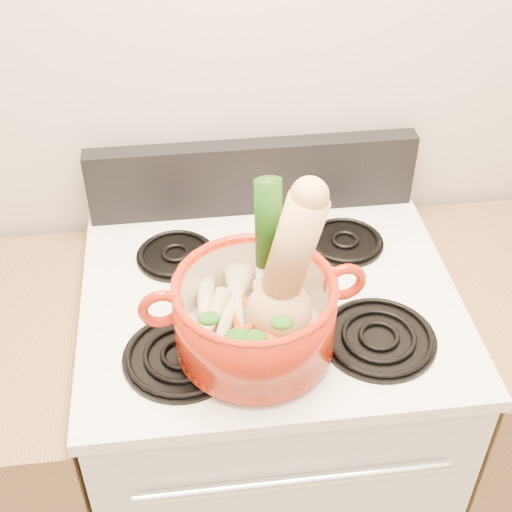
{
  "coord_description": "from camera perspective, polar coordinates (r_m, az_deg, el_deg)",
  "views": [
    {
      "loc": [
        -0.16,
        0.32,
        1.96
      ],
      "look_at": [
        -0.05,
        1.23,
        1.2
      ],
      "focal_mm": 50.0,
      "sensor_mm": 36.0,
      "label": 1
    }
  ],
  "objects": [
    {
      "name": "ginger",
      "position": [
        1.39,
        1.17,
        -2.58
      ],
      "size": [
        0.09,
        0.08,
        0.04
      ],
      "primitive_type": "ellipsoid",
      "rotation": [
        0.0,
        0.0,
        -0.42
      ],
      "color": "#D4BF82",
      "rests_on": "dutch_oven"
    },
    {
      "name": "parsnip_1",
      "position": [
        1.33,
        -4.12,
        -4.84
      ],
      "size": [
        0.06,
        0.2,
        0.06
      ],
      "primitive_type": "cone",
      "rotation": [
        1.66,
        0.0,
        -0.09
      ],
      "color": "beige",
      "rests_on": "dutch_oven"
    },
    {
      "name": "dutch_oven",
      "position": [
        1.31,
        -0.11,
        -4.74
      ],
      "size": [
        0.32,
        0.32,
        0.15
      ],
      "primitive_type": "cylinder",
      "rotation": [
        0.0,
        0.0,
        0.09
      ],
      "color": "#A61E0A",
      "rests_on": "burner_front_left"
    },
    {
      "name": "oven_handle",
      "position": [
        1.4,
        3.03,
        -17.59
      ],
      "size": [
        0.6,
        0.02,
        0.02
      ],
      "primitive_type": "cylinder",
      "rotation": [
        0.0,
        1.57,
        0.0
      ],
      "color": "silver",
      "rests_on": "stove_body"
    },
    {
      "name": "burner_front_left",
      "position": [
        1.36,
        -5.97,
        -7.88
      ],
      "size": [
        0.22,
        0.22,
        0.02
      ],
      "primitive_type": "cylinder",
      "color": "black",
      "rests_on": "cooktop"
    },
    {
      "name": "parsnip_0",
      "position": [
        1.33,
        -2.35,
        -4.96
      ],
      "size": [
        0.13,
        0.25,
        0.07
      ],
      "primitive_type": "cone",
      "rotation": [
        1.66,
        0.0,
        -0.36
      ],
      "color": "beige",
      "rests_on": "dutch_oven"
    },
    {
      "name": "pot_handle_right",
      "position": [
        1.31,
        7.09,
        -2.07
      ],
      "size": [
        0.08,
        0.03,
        0.08
      ],
      "primitive_type": "torus",
      "rotation": [
        1.57,
        0.0,
        0.09
      ],
      "color": "#A61E0A",
      "rests_on": "dutch_oven"
    },
    {
      "name": "wall_back",
      "position": [
        1.58,
        -0.52,
        15.21
      ],
      "size": [
        3.5,
        0.02,
        2.6
      ],
      "primitive_type": "cube",
      "color": "beige",
      "rests_on": "floor"
    },
    {
      "name": "carrot_2",
      "position": [
        1.3,
        0.35,
        -5.63
      ],
      "size": [
        0.08,
        0.17,
        0.04
      ],
      "primitive_type": "cone",
      "rotation": [
        1.66,
        0.0,
        0.33
      ],
      "color": "#DE410B",
      "rests_on": "dutch_oven"
    },
    {
      "name": "stove_body",
      "position": [
        1.85,
        0.93,
        -14.13
      ],
      "size": [
        0.76,
        0.65,
        0.92
      ],
      "primitive_type": "cube",
      "color": "silver",
      "rests_on": "floor"
    },
    {
      "name": "leek",
      "position": [
        1.26,
        1.02,
        0.24
      ],
      "size": [
        0.06,
        0.08,
        0.32
      ],
      "primitive_type": "cylinder",
      "rotation": [
        -0.09,
        0.0,
        0.1
      ],
      "color": "silver",
      "rests_on": "dutch_oven"
    },
    {
      "name": "parsnip_3",
      "position": [
        1.3,
        -3.82,
        -5.48
      ],
      "size": [
        0.1,
        0.16,
        0.05
      ],
      "primitive_type": "cone",
      "rotation": [
        1.66,
        0.0,
        -0.46
      ],
      "color": "beige",
      "rests_on": "dutch_oven"
    },
    {
      "name": "burner_back_left",
      "position": [
        1.58,
        -6.44,
        0.17
      ],
      "size": [
        0.17,
        0.17,
        0.02
      ],
      "primitive_type": "cylinder",
      "color": "black",
      "rests_on": "cooktop"
    },
    {
      "name": "control_backsplash",
      "position": [
        1.66,
        -0.27,
        6.33
      ],
      "size": [
        0.76,
        0.05,
        0.18
      ],
      "primitive_type": "cube",
      "color": "black",
      "rests_on": "cooktop"
    },
    {
      "name": "carrot_1",
      "position": [
        1.29,
        -1.5,
        -7.1
      ],
      "size": [
        0.05,
        0.15,
        0.04
      ],
      "primitive_type": "cone",
      "rotation": [
        1.66,
        0.0,
        -0.11
      ],
      "color": "#BD5509",
      "rests_on": "dutch_oven"
    },
    {
      "name": "carrot_0",
      "position": [
        1.28,
        -1.02,
        -7.2
      ],
      "size": [
        0.05,
        0.16,
        0.05
      ],
      "primitive_type": "cone",
      "rotation": [
        1.66,
        0.0,
        0.13
      ],
      "color": "#B73209",
      "rests_on": "dutch_oven"
    },
    {
      "name": "squash",
      "position": [
        1.24,
        2.01,
        -1.01
      ],
      "size": [
        0.22,
        0.18,
        0.33
      ],
      "primitive_type": null,
      "rotation": [
        0.0,
        0.22,
        -0.34
      ],
      "color": "tan",
      "rests_on": "dutch_oven"
    },
    {
      "name": "cooktop",
      "position": [
        1.5,
        1.11,
        -3.37
      ],
      "size": [
        0.78,
        0.67,
        0.03
      ],
      "primitive_type": "cube",
      "color": "white",
      "rests_on": "stove_body"
    },
    {
      "name": "burner_front_right",
      "position": [
        1.4,
        9.8,
        -6.4
      ],
      "size": [
        0.22,
        0.22,
        0.02
      ],
      "primitive_type": "cylinder",
      "color": "black",
      "rests_on": "cooktop"
    },
    {
      "name": "pot_handle_left",
      "position": [
        1.26,
        -7.61,
        -4.21
      ],
      "size": [
        0.08,
        0.03,
        0.08
      ],
      "primitive_type": "torus",
      "rotation": [
        1.57,
        0.0,
        0.09
      ],
      "color": "#A61E0A",
      "rests_on": "dutch_oven"
    },
    {
      "name": "carrot_3",
      "position": [
        1.28,
        -1.31,
        -6.25
      ],
      "size": [
        0.12,
        0.09,
        0.04
      ],
      "primitive_type": "cone",
      "rotation": [
        1.66,
        0.0,
        -1.01
      ],
      "color": "#BC5309",
      "rests_on": "dutch_oven"
    },
    {
      "name": "burner_back_right",
      "position": [
        1.62,
        7.13,
        1.22
      ],
      "size": [
        0.17,
        0.17,
        0.02
      ],
      "primitive_type": "cylinder",
      "color": "black",
      "rests_on": "cooktop"
    },
    {
      "name": "parsnip_2",
      "position": [
        1.34,
        -1.48,
        -3.65
      ],
      "size": [
        0.04,
        0.18,
        0.05
      ],
      "primitive_type": "cone",
      "rotation": [
        1.66,
        0.0,
        0.02
      ],
      "color": "beige",
      "rests_on": "dutch_oven"
    }
  ]
}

